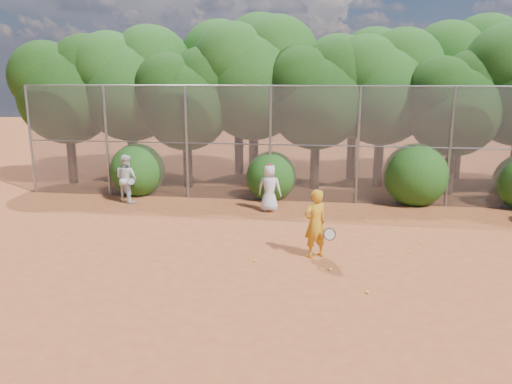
# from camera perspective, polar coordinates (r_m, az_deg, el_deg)

# --- Properties ---
(ground) EXTENTS (80.00, 80.00, 0.00)m
(ground) POSITION_cam_1_polar(r_m,az_deg,el_deg) (11.98, 3.07, -7.96)
(ground) COLOR #9F4B23
(ground) RESTS_ON ground
(fence_back) EXTENTS (20.05, 0.09, 4.03)m
(fence_back) POSITION_cam_1_polar(r_m,az_deg,el_deg) (17.32, 4.55, 5.55)
(fence_back) COLOR gray
(fence_back) RESTS_ON ground
(tree_0) EXTENTS (4.38, 3.81, 6.00)m
(tree_0) POSITION_cam_1_polar(r_m,az_deg,el_deg) (21.83, -20.71, 11.24)
(tree_0) COLOR black
(tree_0) RESTS_ON ground
(tree_1) EXTENTS (4.64, 4.03, 6.35)m
(tree_1) POSITION_cam_1_polar(r_m,az_deg,el_deg) (21.21, -14.02, 12.28)
(tree_1) COLOR black
(tree_1) RESTS_ON ground
(tree_2) EXTENTS (3.99, 3.47, 5.47)m
(tree_2) POSITION_cam_1_polar(r_m,az_deg,el_deg) (19.75, -7.87, 10.84)
(tree_2) COLOR black
(tree_2) RESTS_ON ground
(tree_3) EXTENTS (4.89, 4.26, 6.70)m
(tree_3) POSITION_cam_1_polar(r_m,az_deg,el_deg) (20.20, -0.08, 13.30)
(tree_3) COLOR black
(tree_3) RESTS_ON ground
(tree_4) EXTENTS (4.19, 3.64, 5.73)m
(tree_4) POSITION_cam_1_polar(r_m,az_deg,el_deg) (19.40, 7.10, 11.34)
(tree_4) COLOR black
(tree_4) RESTS_ON ground
(tree_5) EXTENTS (4.51, 3.92, 6.17)m
(tree_5) POSITION_cam_1_polar(r_m,az_deg,el_deg) (20.30, 14.42, 11.92)
(tree_5) COLOR black
(tree_5) RESTS_ON ground
(tree_6) EXTENTS (3.86, 3.36, 5.29)m
(tree_6) POSITION_cam_1_polar(r_m,az_deg,el_deg) (19.74, 21.93, 9.70)
(tree_6) COLOR black
(tree_6) RESTS_ON ground
(tree_9) EXTENTS (4.83, 4.20, 6.62)m
(tree_9) POSITION_cam_1_polar(r_m,az_deg,el_deg) (23.72, -14.22, 12.72)
(tree_9) COLOR black
(tree_9) RESTS_ON ground
(tree_10) EXTENTS (5.15, 4.48, 7.06)m
(tree_10) POSITION_cam_1_polar(r_m,az_deg,el_deg) (22.54, -1.84, 13.85)
(tree_10) COLOR black
(tree_10) RESTS_ON ground
(tree_11) EXTENTS (4.64, 4.03, 6.35)m
(tree_11) POSITION_cam_1_polar(r_m,az_deg,el_deg) (21.82, 11.32, 12.42)
(tree_11) COLOR black
(tree_11) RESTS_ON ground
(tree_12) EXTENTS (5.02, 4.37, 6.88)m
(tree_12) POSITION_cam_1_polar(r_m,az_deg,el_deg) (23.09, 22.79, 12.57)
(tree_12) COLOR black
(tree_12) RESTS_ON ground
(bush_0) EXTENTS (2.00, 2.00, 2.00)m
(bush_0) POSITION_cam_1_polar(r_m,az_deg,el_deg) (19.07, -13.39, 2.72)
(bush_0) COLOR #1A4711
(bush_0) RESTS_ON ground
(bush_1) EXTENTS (1.80, 1.80, 1.80)m
(bush_1) POSITION_cam_1_polar(r_m,az_deg,el_deg) (17.88, 1.73, 2.08)
(bush_1) COLOR #1A4711
(bush_1) RESTS_ON ground
(bush_2) EXTENTS (2.20, 2.20, 2.20)m
(bush_2) POSITION_cam_1_polar(r_m,az_deg,el_deg) (17.99, 17.77, 2.18)
(bush_2) COLOR #1A4711
(bush_2) RESTS_ON ground
(player_yellow) EXTENTS (0.88, 0.68, 1.68)m
(player_yellow) POSITION_cam_1_polar(r_m,az_deg,el_deg) (12.11, 6.79, -3.60)
(player_yellow) COLOR orange
(player_yellow) RESTS_ON ground
(player_teen) EXTENTS (0.80, 0.56, 1.58)m
(player_teen) POSITION_cam_1_polar(r_m,az_deg,el_deg) (16.17, 1.56, 0.49)
(player_teen) COLOR silver
(player_teen) RESTS_ON ground
(player_white) EXTENTS (1.01, 0.92, 1.69)m
(player_white) POSITION_cam_1_polar(r_m,az_deg,el_deg) (17.94, -14.60, 1.52)
(player_white) COLOR silver
(player_white) RESTS_ON ground
(ball_0) EXTENTS (0.07, 0.07, 0.07)m
(ball_0) POSITION_cam_1_polar(r_m,az_deg,el_deg) (13.90, 18.22, -5.47)
(ball_0) COLOR #C5EB2A
(ball_0) RESTS_ON ground
(ball_1) EXTENTS (0.07, 0.07, 0.07)m
(ball_1) POSITION_cam_1_polar(r_m,az_deg,el_deg) (14.66, 15.57, -4.34)
(ball_1) COLOR #C5EB2A
(ball_1) RESTS_ON ground
(ball_2) EXTENTS (0.07, 0.07, 0.07)m
(ball_2) POSITION_cam_1_polar(r_m,az_deg,el_deg) (10.54, 12.60, -11.08)
(ball_2) COLOR #C5EB2A
(ball_2) RESTS_ON ground
(ball_3) EXTENTS (0.07, 0.07, 0.07)m
(ball_3) POSITION_cam_1_polar(r_m,az_deg,el_deg) (13.06, 17.07, -6.57)
(ball_3) COLOR #C5EB2A
(ball_3) RESTS_ON ground
(ball_4) EXTENTS (0.07, 0.07, 0.07)m
(ball_4) POSITION_cam_1_polar(r_m,az_deg,el_deg) (11.54, 8.49, -8.73)
(ball_4) COLOR #C5EB2A
(ball_4) RESTS_ON ground
(ball_5) EXTENTS (0.07, 0.07, 0.07)m
(ball_5) POSITION_cam_1_polar(r_m,az_deg,el_deg) (15.49, 12.51, -3.23)
(ball_5) COLOR #C5EB2A
(ball_5) RESTS_ON ground
(ball_6) EXTENTS (0.07, 0.07, 0.07)m
(ball_6) POSITION_cam_1_polar(r_m,az_deg,el_deg) (11.96, -0.11, -7.80)
(ball_6) COLOR #C5EB2A
(ball_6) RESTS_ON ground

